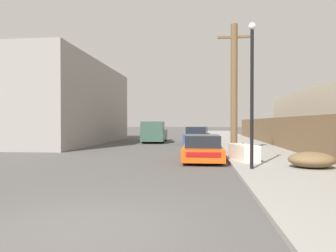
# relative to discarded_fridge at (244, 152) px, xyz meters

# --- Properties ---
(ground_plane) EXTENTS (220.00, 220.00, 0.00)m
(ground_plane) POSITION_rel_discarded_fridge_xyz_m (-3.83, -8.62, -0.47)
(ground_plane) COLOR #4F4C49
(sidewalk_curb) EXTENTS (4.20, 63.00, 0.12)m
(sidewalk_curb) POSITION_rel_discarded_fridge_xyz_m (1.47, 14.88, -0.41)
(sidewalk_curb) COLOR gray
(sidewalk_curb) RESTS_ON ground
(discarded_fridge) EXTENTS (1.18, 1.91, 0.73)m
(discarded_fridge) POSITION_rel_discarded_fridge_xyz_m (0.00, 0.00, 0.00)
(discarded_fridge) COLOR silver
(discarded_fridge) RESTS_ON sidewalk_curb
(parked_sports_car_red) EXTENTS (1.84, 4.53, 1.20)m
(parked_sports_car_red) POSITION_rel_discarded_fridge_xyz_m (-1.78, 0.82, 0.08)
(parked_sports_car_red) COLOR #E05114
(parked_sports_car_red) RESTS_ON ground
(car_parked_mid) EXTENTS (2.15, 4.34, 1.42)m
(car_parked_mid) POSITION_rel_discarded_fridge_xyz_m (-2.11, 10.89, 0.19)
(car_parked_mid) COLOR #2D478C
(car_parked_mid) RESTS_ON ground
(pickup_truck) EXTENTS (2.17, 5.77, 1.85)m
(pickup_truck) POSITION_rel_discarded_fridge_xyz_m (-5.94, 13.07, 0.45)
(pickup_truck) COLOR #385647
(pickup_truck) RESTS_ON ground
(utility_pole) EXTENTS (1.80, 0.37, 7.00)m
(utility_pole) POSITION_rel_discarded_fridge_xyz_m (-0.05, 3.34, 3.22)
(utility_pole) COLOR brown
(utility_pole) RESTS_ON sidewalk_curb
(street_lamp) EXTENTS (0.26, 0.26, 5.19)m
(street_lamp) POSITION_rel_discarded_fridge_xyz_m (-0.05, -2.37, 2.63)
(street_lamp) COLOR black
(street_lamp) RESTS_ON sidewalk_curb
(brush_pile) EXTENTS (1.62, 1.37, 0.58)m
(brush_pile) POSITION_rel_discarded_fridge_xyz_m (2.16, -1.87, -0.06)
(brush_pile) COLOR brown
(brush_pile) RESTS_ON sidewalk_curb
(wooden_fence) EXTENTS (0.08, 35.63, 1.99)m
(wooden_fence) POSITION_rel_discarded_fridge_xyz_m (3.42, 7.86, 0.64)
(wooden_fence) COLOR brown
(wooden_fence) RESTS_ON sidewalk_curb
(building_left_block) EXTENTS (7.00, 16.00, 6.75)m
(building_left_block) POSITION_rel_discarded_fridge_xyz_m (-13.50, 11.45, 2.90)
(building_left_block) COLOR gray
(building_left_block) RESTS_ON ground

